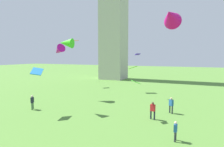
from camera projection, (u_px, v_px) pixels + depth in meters
name	position (u px, v px, depth m)	size (l,w,h in m)	color
person_0	(171.00, 104.00, 21.24)	(0.54, 0.52, 1.84)	#2D3338
person_1	(153.00, 110.00, 19.20)	(0.55, 0.40, 1.83)	#1E2333
person_2	(175.00, 130.00, 14.29)	(0.25, 0.48, 1.55)	#2D3338
person_3	(32.00, 101.00, 22.82)	(0.44, 0.53, 1.76)	#51754C
kite_flying_0	(138.00, 54.00, 29.47)	(0.91, 0.92, 0.29)	#431FE0
kite_flying_1	(171.00, 17.00, 15.64)	(1.63, 2.45, 1.89)	#CC067A
kite_flying_2	(37.00, 71.00, 20.66)	(1.73, 1.94, 0.84)	#257BCB
kite_flying_3	(133.00, 68.00, 33.89)	(1.83, 1.71, 0.69)	#58D90B
kite_flying_4	(59.00, 51.00, 22.20)	(2.04, 1.63, 1.57)	#B60F8E
kite_flying_5	(66.00, 43.00, 28.72)	(2.39, 1.78, 1.65)	#39CA1C
kite_flying_6	(75.00, 40.00, 40.54)	(1.57, 1.66, 0.23)	orange
kite_flying_7	(136.00, 82.00, 19.13)	(1.05, 1.02, 0.40)	#42CF25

